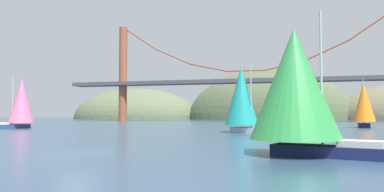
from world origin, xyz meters
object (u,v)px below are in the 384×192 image
sailboat_orange_sail (364,104)px  sailboat_green_sail (296,86)px  sailboat_pink_spinnaker (20,102)px  sailboat_teal_sail (242,98)px

sailboat_orange_sail → sailboat_green_sail: (-12.40, -46.02, 0.00)m
sailboat_pink_spinnaker → sailboat_green_sail: sailboat_pink_spinnaker is taller
sailboat_pink_spinnaker → sailboat_orange_sail: sailboat_pink_spinnaker is taller
sailboat_teal_sail → sailboat_orange_sail: 28.16m
sailboat_pink_spinnaker → sailboat_orange_sail: (56.66, 16.75, -0.31)m
sailboat_teal_sail → sailboat_green_sail: 25.64m
sailboat_green_sail → sailboat_orange_sail: bearing=74.9°
sailboat_teal_sail → sailboat_pink_spinnaker: 38.31m
sailboat_pink_spinnaker → sailboat_teal_sail: bearing=-6.6°
sailboat_teal_sail → sailboat_green_sail: (6.20, -24.88, -0.41)m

